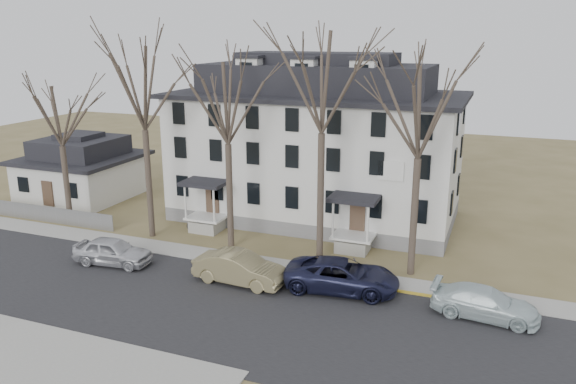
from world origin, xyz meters
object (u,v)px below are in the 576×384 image
at_px(car_white, 485,304).
at_px(bicycle_left, 196,226).
at_px(tree_far_left, 142,82).
at_px(tree_mid_left, 227,98).
at_px(small_house, 82,170).
at_px(tree_mid_right, 421,106).
at_px(car_navy, 342,276).
at_px(car_tan, 240,269).
at_px(car_silver, 113,252).
at_px(tree_bungalow, 59,112).
at_px(tree_center, 322,75).
at_px(boarding_house, 316,146).

height_order(car_white, bicycle_left, car_white).
bearing_deg(bicycle_left, tree_far_left, 135.23).
bearing_deg(bicycle_left, tree_mid_left, -102.06).
bearing_deg(small_house, tree_mid_right, -12.27).
bearing_deg(car_navy, tree_mid_left, 60.64).
relative_size(small_house, tree_mid_right, 0.68).
xyz_separation_m(tree_far_left, car_tan, (8.92, -4.71, -9.49)).
relative_size(tree_mid_right, car_silver, 2.70).
relative_size(small_house, tree_bungalow, 0.81).
xyz_separation_m(tree_bungalow, car_navy, (21.42, -3.58, -7.28)).
bearing_deg(car_tan, tree_bungalow, 76.68).
height_order(tree_mid_left, car_silver, tree_mid_left).
height_order(tree_center, bicycle_left, tree_center).
xyz_separation_m(car_tan, bicycle_left, (-6.42, 6.31, -0.40)).
relative_size(tree_far_left, bicycle_left, 7.86).
distance_m(car_silver, car_white, 21.00).
bearing_deg(bicycle_left, car_tan, -121.98).
relative_size(tree_bungalow, car_navy, 1.78).
relative_size(car_silver, car_white, 0.93).
xyz_separation_m(car_silver, car_tan, (8.21, 0.34, 0.05)).
xyz_separation_m(car_white, bicycle_left, (-19.18, 5.56, -0.28)).
bearing_deg(tree_bungalow, boarding_house, 27.01).
height_order(tree_bungalow, car_silver, tree_bungalow).
xyz_separation_m(small_house, car_white, (32.68, -10.15, -1.51)).
bearing_deg(car_white, small_house, 77.19).
height_order(tree_mid_left, bicycle_left, tree_mid_left).
xyz_separation_m(boarding_house, car_silver, (-8.29, -13.20, -4.58)).
xyz_separation_m(small_house, car_silver, (11.71, -11.25, -1.45)).
relative_size(boarding_house, car_tan, 4.00).
bearing_deg(tree_center, tree_bungalow, 180.00).
relative_size(tree_center, car_silver, 3.12).
height_order(tree_center, tree_mid_right, tree_center).
distance_m(tree_center, car_white, 14.71).
height_order(tree_far_left, tree_mid_left, tree_far_left).
height_order(tree_mid_left, tree_bungalow, tree_mid_left).
distance_m(tree_far_left, car_tan, 13.85).
bearing_deg(boarding_house, bicycle_left, -134.80).
distance_m(tree_mid_right, bicycle_left, 17.64).
xyz_separation_m(tree_mid_left, tree_mid_right, (11.50, 0.00, 0.00)).
relative_size(tree_center, car_navy, 2.42).
distance_m(car_silver, car_navy, 13.79).
bearing_deg(tree_mid_left, tree_center, 0.00).
xyz_separation_m(tree_center, car_navy, (2.42, -3.58, -10.24)).
height_order(small_house, tree_center, tree_center).
distance_m(small_house, tree_center, 25.41).
height_order(tree_mid_left, car_tan, tree_mid_left).
relative_size(tree_bungalow, car_white, 2.12).
relative_size(car_navy, bicycle_left, 3.47).
xyz_separation_m(tree_mid_right, car_tan, (-8.58, -4.71, -8.75)).
relative_size(small_house, tree_far_left, 0.63).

